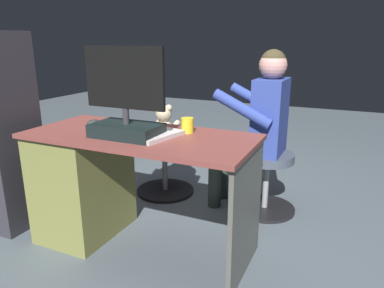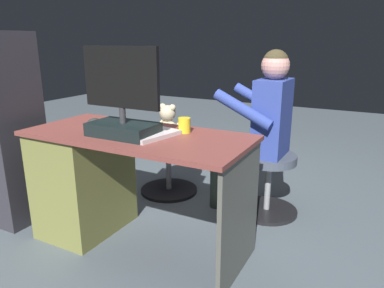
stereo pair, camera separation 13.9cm
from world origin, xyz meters
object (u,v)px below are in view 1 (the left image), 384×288
(monitor, at_px, (126,110))
(visitor_chair, at_px, (266,176))
(teddy_bear, at_px, (165,124))
(cup, at_px, (187,125))
(desk, at_px, (95,179))
(tv_remote, at_px, (96,126))
(computer_mouse, at_px, (93,123))
(office_chair_teddy, at_px, (165,164))
(keyboard, at_px, (134,129))
(person, at_px, (258,119))

(monitor, height_order, visitor_chair, monitor)
(teddy_bear, distance_m, visitor_chair, 0.90)
(monitor, relative_size, cup, 5.62)
(desk, relative_size, cup, 15.35)
(cup, distance_m, tv_remote, 0.58)
(monitor, xyz_separation_m, computer_mouse, (0.35, -0.14, -0.14))
(monitor, bearing_deg, cup, -140.46)
(monitor, height_order, office_chair_teddy, monitor)
(keyboard, height_order, person, person)
(desk, relative_size, keyboard, 3.19)
(desk, xyz_separation_m, visitor_chair, (-0.92, -0.80, -0.12))
(tv_remote, height_order, teddy_bear, teddy_bear)
(monitor, xyz_separation_m, teddy_bear, (0.24, -0.87, -0.29))
(keyboard, distance_m, teddy_bear, 0.78)
(visitor_chair, distance_m, person, 0.43)
(monitor, bearing_deg, office_chair_teddy, -74.43)
(desk, xyz_separation_m, tv_remote, (-0.02, -0.02, 0.35))
(teddy_bear, relative_size, person, 0.25)
(cup, relative_size, tv_remote, 0.58)
(cup, distance_m, teddy_bear, 0.84)
(monitor, distance_m, computer_mouse, 0.41)
(office_chair_teddy, xyz_separation_m, person, (-0.76, -0.02, 0.44))
(office_chair_teddy, relative_size, person, 0.40)
(computer_mouse, xyz_separation_m, person, (-0.88, -0.73, -0.05))
(tv_remote, bearing_deg, keyboard, 165.34)
(desk, distance_m, keyboard, 0.45)
(cup, distance_m, office_chair_teddy, 0.97)
(person, bearing_deg, cup, 68.77)
(office_chair_teddy, bearing_deg, visitor_chair, -178.78)
(monitor, bearing_deg, desk, -13.84)
(office_chair_teddy, height_order, visitor_chair, same)
(computer_mouse, bearing_deg, office_chair_teddy, -99.05)
(tv_remote, relative_size, person, 0.13)
(desk, height_order, visitor_chair, desk)
(tv_remote, height_order, visitor_chair, tv_remote)
(monitor, relative_size, computer_mouse, 5.11)
(desk, bearing_deg, keyboard, -169.86)
(visitor_chair, xyz_separation_m, person, (0.08, 0.00, 0.43))
(desk, distance_m, monitor, 0.59)
(cup, relative_size, office_chair_teddy, 0.18)
(visitor_chair, bearing_deg, tv_remote, 41.08)
(keyboard, relative_size, tv_remote, 2.80)
(monitor, bearing_deg, visitor_chair, -124.59)
(teddy_bear, xyz_separation_m, visitor_chair, (-0.85, -0.01, -0.32))
(keyboard, bearing_deg, tv_remote, 7.27)
(tv_remote, distance_m, person, 1.13)
(computer_mouse, distance_m, cup, 0.63)
(tv_remote, xyz_separation_m, visitor_chair, (-0.90, -0.78, -0.46))
(cup, height_order, office_chair_teddy, cup)
(keyboard, bearing_deg, desk, 10.14)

